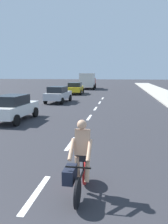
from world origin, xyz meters
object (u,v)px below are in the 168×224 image
Objects in this scene: parked_car_silver at (58,94)px; delivery_truck at (88,81)px; cyclist at (79,162)px; parked_car_white at (14,107)px; parked_car_yellow at (75,88)px.

parked_car_silver is 18.83m from delivery_truck.
parked_car_white is (-5.41, 7.53, 0.00)m from cyclist.
delivery_truck is at bearing 90.62° from parked_car_white.
parked_car_white is 17.53m from parked_car_yellow.
cyclist reaches higher than parked_car_white.
parked_car_white is 0.96× the size of parked_car_silver.
parked_car_white and parked_car_yellow have the same top height.
parked_car_white is 0.85× the size of parked_car_yellow.
parked_car_yellow is (-0.11, 8.92, 0.01)m from parked_car_silver.
cyclist is 9.27m from parked_car_white.
cyclist is 0.47× the size of parked_car_white.
delivery_truck reaches higher than cyclist.
cyclist is 35.29m from delivery_truck.
parked_car_yellow is at bearing 91.00° from parked_car_white.
parked_car_silver is at bearing -92.73° from parked_car_yellow.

